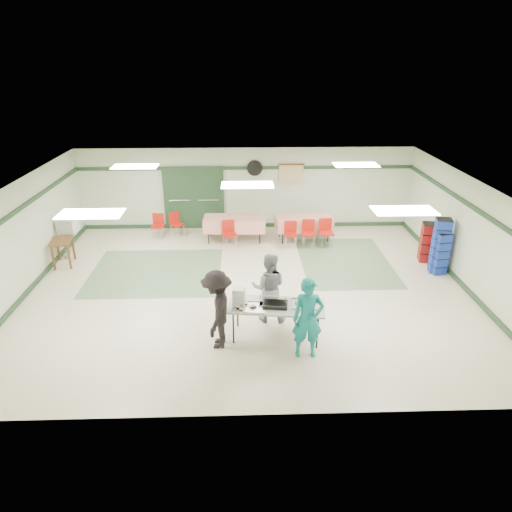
{
  "coord_description": "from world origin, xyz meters",
  "views": [
    {
      "loc": [
        -0.13,
        -10.31,
        5.44
      ],
      "look_at": [
        0.19,
        -0.3,
        1.01
      ],
      "focal_mm": 32.0,
      "sensor_mm": 36.0,
      "label": 1
    }
  ],
  "objects_px": {
    "chair_d": "(229,231)",
    "chair_a": "(308,230)",
    "volunteer_teal": "(308,319)",
    "chair_loose_a": "(176,222)",
    "chair_c": "(326,230)",
    "dining_table_b": "(234,223)",
    "dining_table_a": "(304,222)",
    "volunteer_grey": "(269,288)",
    "crate_stack_blue_b": "(440,246)",
    "chair_loose_b": "(158,223)",
    "crate_stack_blue_a": "(440,253)",
    "crate_stack_red": "(428,242)",
    "broom": "(65,234)",
    "chair_b": "(291,231)",
    "printer_table": "(62,244)",
    "office_printer": "(68,226)",
    "serving_table": "(276,307)",
    "volunteer_dark": "(217,310)"
  },
  "relations": [
    {
      "from": "chair_d",
      "to": "chair_a",
      "type": "bearing_deg",
      "value": -17.16
    },
    {
      "from": "volunteer_teal",
      "to": "chair_loose_a",
      "type": "xyz_separation_m",
      "value": [
        -3.38,
        6.6,
        -0.34
      ]
    },
    {
      "from": "chair_c",
      "to": "dining_table_b",
      "type": "bearing_deg",
      "value": 162.08
    },
    {
      "from": "dining_table_a",
      "to": "dining_table_b",
      "type": "distance_m",
      "value": 2.2
    },
    {
      "from": "volunteer_grey",
      "to": "dining_table_a",
      "type": "bearing_deg",
      "value": -99.64
    },
    {
      "from": "chair_c",
      "to": "crate_stack_blue_b",
      "type": "distance_m",
      "value": 3.34
    },
    {
      "from": "chair_loose_a",
      "to": "chair_loose_b",
      "type": "relative_size",
      "value": 0.99
    },
    {
      "from": "volunteer_teal",
      "to": "chair_a",
      "type": "distance_m",
      "value": 5.64
    },
    {
      "from": "chair_loose_b",
      "to": "crate_stack_blue_a",
      "type": "xyz_separation_m",
      "value": [
        7.98,
        -2.86,
        0.1
      ]
    },
    {
      "from": "volunteer_teal",
      "to": "crate_stack_red",
      "type": "bearing_deg",
      "value": 47.83
    },
    {
      "from": "dining_table_a",
      "to": "crate_stack_red",
      "type": "distance_m",
      "value": 3.76
    },
    {
      "from": "chair_loose_b",
      "to": "crate_stack_red",
      "type": "distance_m",
      "value": 8.23
    },
    {
      "from": "chair_c",
      "to": "broom",
      "type": "xyz_separation_m",
      "value": [
        -7.66,
        -0.59,
        0.18
      ]
    },
    {
      "from": "chair_b",
      "to": "printer_table",
      "type": "distance_m",
      "value": 6.6
    },
    {
      "from": "dining_table_a",
      "to": "chair_loose_a",
      "type": "height_order",
      "value": "chair_loose_a"
    },
    {
      "from": "office_printer",
      "to": "chair_a",
      "type": "bearing_deg",
      "value": 10.67
    },
    {
      "from": "volunteer_grey",
      "to": "crate_stack_red",
      "type": "relative_size",
      "value": 1.41
    },
    {
      "from": "volunteer_grey",
      "to": "crate_stack_blue_b",
      "type": "bearing_deg",
      "value": -147.39
    },
    {
      "from": "dining_table_a",
      "to": "crate_stack_red",
      "type": "relative_size",
      "value": 1.61
    },
    {
      "from": "chair_d",
      "to": "office_printer",
      "type": "xyz_separation_m",
      "value": [
        -4.62,
        -0.51,
        0.42
      ]
    },
    {
      "from": "dining_table_a",
      "to": "chair_b",
      "type": "relative_size",
      "value": 2.27
    },
    {
      "from": "volunteer_grey",
      "to": "chair_b",
      "type": "distance_m",
      "value": 4.34
    },
    {
      "from": "volunteer_teal",
      "to": "printer_table",
      "type": "bearing_deg",
      "value": 145.17
    },
    {
      "from": "printer_table",
      "to": "office_printer",
      "type": "relative_size",
      "value": 1.78
    },
    {
      "from": "serving_table",
      "to": "chair_loose_b",
      "type": "height_order",
      "value": "chair_loose_b"
    },
    {
      "from": "dining_table_a",
      "to": "printer_table",
      "type": "relative_size",
      "value": 2.06
    },
    {
      "from": "serving_table",
      "to": "chair_loose_a",
      "type": "xyz_separation_m",
      "value": [
        -2.83,
        5.96,
        -0.24
      ]
    },
    {
      "from": "chair_b",
      "to": "chair_loose_a",
      "type": "relative_size",
      "value": 1.01
    },
    {
      "from": "broom",
      "to": "chair_c",
      "type": "bearing_deg",
      "value": -3.48
    },
    {
      "from": "dining_table_b",
      "to": "chair_a",
      "type": "distance_m",
      "value": 2.34
    },
    {
      "from": "dining_table_b",
      "to": "crate_stack_blue_a",
      "type": "distance_m",
      "value": 6.1
    },
    {
      "from": "printer_table",
      "to": "office_printer",
      "type": "height_order",
      "value": "office_printer"
    },
    {
      "from": "dining_table_a",
      "to": "chair_d",
      "type": "xyz_separation_m",
      "value": [
        -2.36,
        -0.57,
        -0.05
      ]
    },
    {
      "from": "chair_loose_b",
      "to": "broom",
      "type": "relative_size",
      "value": 0.59
    },
    {
      "from": "dining_table_b",
      "to": "chair_loose_a",
      "type": "relative_size",
      "value": 2.46
    },
    {
      "from": "chair_c",
      "to": "crate_stack_blue_a",
      "type": "height_order",
      "value": "crate_stack_blue_a"
    },
    {
      "from": "office_printer",
      "to": "crate_stack_blue_b",
      "type": "bearing_deg",
      "value": -1.32
    },
    {
      "from": "dining_table_b",
      "to": "crate_stack_red",
      "type": "height_order",
      "value": "crate_stack_red"
    },
    {
      "from": "chair_loose_b",
      "to": "volunteer_grey",
      "type": "bearing_deg",
      "value": -52.95
    },
    {
      "from": "volunteer_grey",
      "to": "chair_loose_a",
      "type": "distance_m",
      "value": 5.92
    },
    {
      "from": "chair_c",
      "to": "chair_loose_b",
      "type": "relative_size",
      "value": 1.09
    },
    {
      "from": "volunteer_grey",
      "to": "chair_loose_b",
      "type": "bearing_deg",
      "value": -50.71
    },
    {
      "from": "volunteer_grey",
      "to": "dining_table_a",
      "type": "distance_m",
      "value": 5.0
    },
    {
      "from": "chair_a",
      "to": "crate_stack_blue_a",
      "type": "xyz_separation_m",
      "value": [
        3.25,
        -2.01,
        0.07
      ]
    },
    {
      "from": "crate_stack_blue_a",
      "to": "broom",
      "type": "height_order",
      "value": "broom"
    },
    {
      "from": "crate_stack_blue_b",
      "to": "office_printer",
      "type": "xyz_separation_m",
      "value": [
        -10.3,
        1.41,
        0.18
      ]
    },
    {
      "from": "dining_table_a",
      "to": "chair_a",
      "type": "relative_size",
      "value": 2.15
    },
    {
      "from": "volunteer_dark",
      "to": "chair_b",
      "type": "relative_size",
      "value": 2.07
    },
    {
      "from": "broom",
      "to": "dining_table_b",
      "type": "bearing_deg",
      "value": 5.49
    },
    {
      "from": "chair_c",
      "to": "volunteer_dark",
      "type": "bearing_deg",
      "value": -127.18
    }
  ]
}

